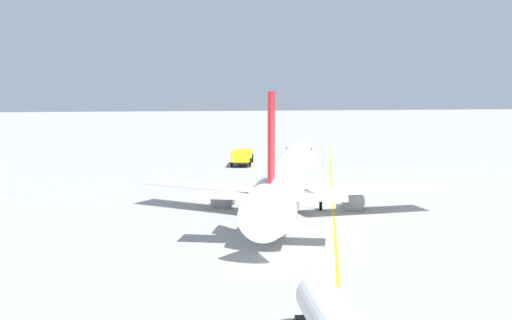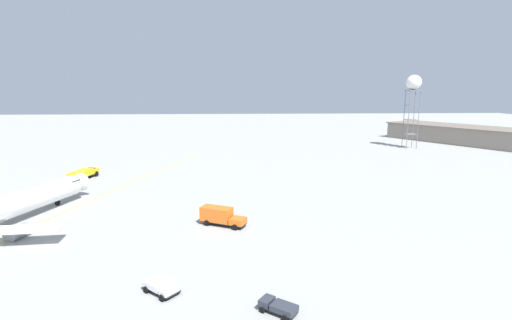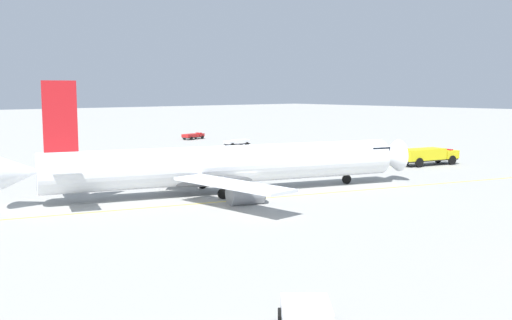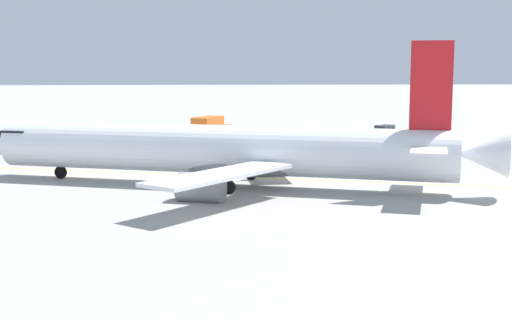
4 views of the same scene
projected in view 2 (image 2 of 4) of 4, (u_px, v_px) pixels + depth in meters
The scene contains 7 objects.
ground_plane at pixel (10, 230), 61.95m from camera, with size 600.00×600.00×0.00m, color #9E9E99.
baggage_truck_truck at pixel (278, 307), 38.94m from camera, with size 3.77×4.25×1.22m.
pushback_tug_truck at pixel (161, 286), 42.85m from camera, with size 4.48×4.69×1.30m.
catering_truck_truck at pixel (220, 216), 64.08m from camera, with size 5.67×8.21×3.10m.
fire_tender_truck at pixel (83, 174), 96.88m from camera, with size 10.05×5.00×2.50m.
radar_tower at pixel (414, 85), 144.91m from camera, with size 5.79×5.79×28.59m.
terminal_shed at pixel (463, 134), 162.70m from camera, with size 65.42×51.09×7.44m.
Camera 2 is at (60.89, 37.51, 22.98)m, focal length 26.22 mm.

